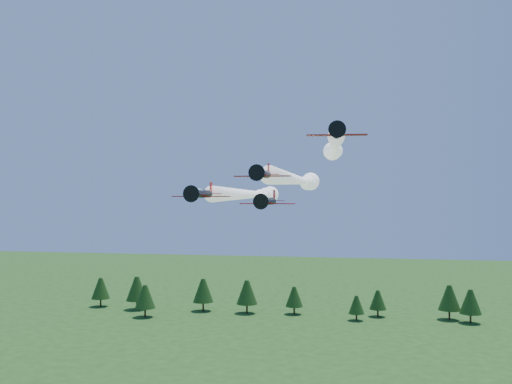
% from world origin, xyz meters
% --- Properties ---
extents(plane_lead, '(7.58, 54.39, 3.70)m').
position_xyz_m(plane_lead, '(2.39, 21.91, 43.44)').
color(plane_lead, black).
rests_on(plane_lead, ground).
extents(plane_left, '(9.24, 52.32, 3.70)m').
position_xyz_m(plane_left, '(-7.61, 29.69, 40.95)').
color(plane_left, black).
rests_on(plane_left, ground).
extents(plane_right, '(8.45, 42.34, 3.70)m').
position_xyz_m(plane_right, '(8.68, 24.72, 49.48)').
color(plane_right, black).
rests_on(plane_right, ground).
extents(plane_slot, '(8.45, 9.18, 2.96)m').
position_xyz_m(plane_slot, '(-0.71, 6.92, 39.83)').
color(plane_slot, black).
rests_on(plane_slot, ground).
extents(treeline, '(166.55, 21.14, 11.73)m').
position_xyz_m(treeline, '(-7.01, 113.35, 6.77)').
color(treeline, '#382314').
rests_on(treeline, ground).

